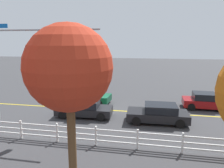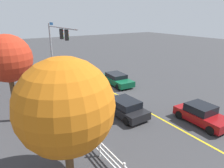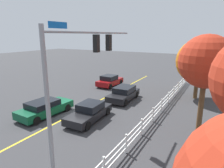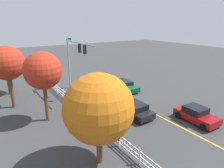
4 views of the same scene
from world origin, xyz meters
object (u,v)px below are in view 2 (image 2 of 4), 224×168
car_1 (202,115)px  car_3 (124,107)px  tree_1 (65,107)px  tree_2 (8,59)px  car_2 (93,88)px  car_0 (117,79)px

car_1 → car_3: car_1 is taller
tree_1 → tree_2: tree_2 is taller
car_3 → tree_2: bearing=61.9°
tree_2 → car_1: bearing=-124.3°
car_2 → car_3: bearing=175.4°
car_2 → tree_1: 12.24m
car_0 → tree_2: 12.50m
car_0 → car_1: 11.00m
tree_2 → car_0: bearing=-74.9°
car_3 → tree_2: 9.33m
car_2 → car_3: 5.67m
car_0 → car_2: car_2 is taller
car_1 → car_3: bearing=-134.3°
car_0 → tree_1: size_ratio=0.77×
car_3 → car_2: bearing=-3.7°
car_3 → car_0: bearing=-31.6°
car_1 → tree_1: 10.89m
car_1 → car_2: size_ratio=0.90×
car_0 → tree_2: size_ratio=0.72×
car_0 → tree_1: 15.31m
car_1 → tree_2: 14.64m
car_3 → car_1: bearing=-137.7°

